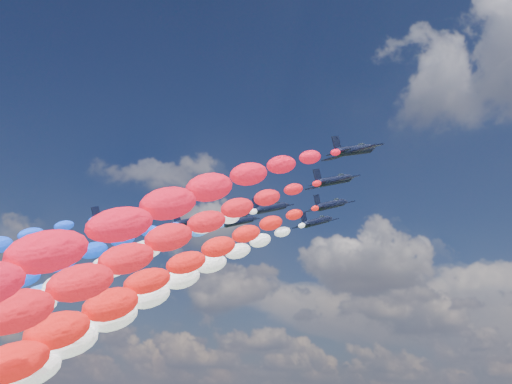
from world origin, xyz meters
The scene contains 14 objects.
jet_0 centered at (-27.78, -7.32, 110.27)m, with size 9.82×13.17×2.90m, color black, non-canonical shape.
jet_1 centered at (-18.20, 5.57, 110.27)m, with size 9.82×13.17×2.90m, color black, non-canonical shape.
jet_2 centered at (-11.29, 11.90, 110.27)m, with size 9.82×13.17×2.90m, color black, non-canonical shape.
trail_2 centered at (-11.29, -35.88, 83.78)m, with size 5.87×90.96×54.96m, color blue, non-canonical shape.
jet_3 centered at (-0.26, 8.82, 110.27)m, with size 9.82×13.17×2.90m, color black, non-canonical shape.
trail_3 centered at (-0.26, -38.96, 83.78)m, with size 5.87×90.96×54.96m, color white, non-canonical shape.
jet_4 centered at (1.04, 22.47, 110.27)m, with size 9.82×13.17×2.90m, color black, non-canonical shape.
trail_4 centered at (1.04, -25.31, 83.78)m, with size 5.87×90.96×54.96m, color white, non-canonical shape.
jet_5 centered at (9.88, 14.60, 110.27)m, with size 9.82×13.17×2.90m, color black, non-canonical shape.
trail_5 centered at (9.88, -33.18, 83.78)m, with size 5.87×90.96×54.96m, color red, non-canonical shape.
jet_6 centered at (18.15, 3.34, 110.27)m, with size 9.82×13.17×2.90m, color black, non-canonical shape.
trail_6 centered at (18.15, -44.44, 83.78)m, with size 5.87×90.96×54.96m, color red, non-canonical shape.
jet_7 centered at (28.27, -6.28, 110.27)m, with size 9.82×13.17×2.90m, color black, non-canonical shape.
trail_7 centered at (28.27, -54.06, 83.78)m, with size 5.87×90.96×54.96m, color red, non-canonical shape.
Camera 1 is at (79.16, -90.64, 70.73)m, focal length 47.94 mm.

